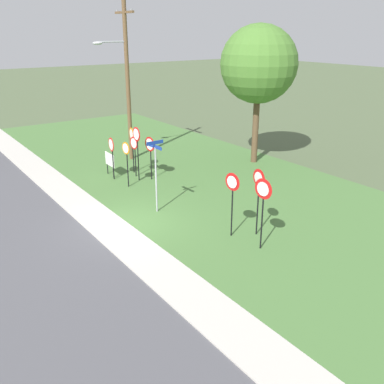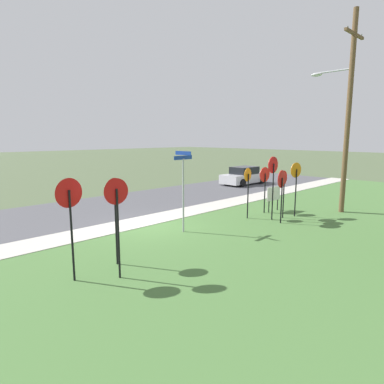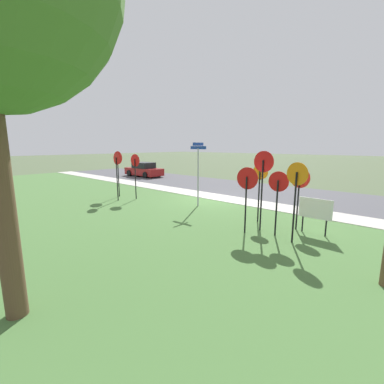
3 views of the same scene
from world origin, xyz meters
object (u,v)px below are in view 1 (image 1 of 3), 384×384
object	(u,v)px
yield_sign_far_left	(232,190)
utility_pole	(125,74)
stop_sign_near_left	(132,140)
oak_tree_left	(259,64)
stop_sign_far_left	(137,142)
stop_sign_far_right	(126,155)
stop_sign_far_center	(134,148)
yield_sign_near_left	(263,197)
yield_sign_near_right	(258,187)
stop_sign_near_right	(112,149)
notice_board	(110,161)
street_name_post	(156,171)
stop_sign_center_tall	(150,149)

from	to	relation	value
yield_sign_far_left	utility_pole	xyz separation A→B (m)	(-11.70, 1.76, 3.19)
stop_sign_near_left	oak_tree_left	xyz separation A→B (m)	(2.31, 6.91, 3.80)
stop_sign_far_left	stop_sign_far_right	size ratio (longest dim) A/B	1.23
stop_sign_far_center	yield_sign_near_left	xyz separation A→B (m)	(9.93, -0.25, 0.44)
yield_sign_near_right	stop_sign_far_center	bearing A→B (deg)	-172.54
stop_sign_near_right	yield_sign_far_left	distance (m)	8.82
stop_sign_near_left	stop_sign_near_right	size ratio (longest dim) A/B	1.12
stop_sign_far_center	notice_board	distance (m)	1.57
stop_sign_near_left	street_name_post	xyz separation A→B (m)	(5.49, -1.77, 0.04)
stop_sign_near_left	oak_tree_left	size ratio (longest dim) A/B	0.32
yield_sign_near_left	street_name_post	xyz separation A→B (m)	(-5.11, -1.28, -0.15)
stop_sign_far_left	yield_sign_near_right	world-z (taller)	stop_sign_far_left
stop_sign_far_center	yield_sign_near_left	bearing A→B (deg)	-6.28
stop_sign_far_right	street_name_post	world-z (taller)	street_name_post
yield_sign_near_left	street_name_post	size ratio (longest dim) A/B	0.85
stop_sign_far_center	oak_tree_left	world-z (taller)	oak_tree_left
stop_sign_far_left	stop_sign_center_tall	xyz separation A→B (m)	(0.27, 0.60, -0.40)
yield_sign_near_left	stop_sign_center_tall	bearing A→B (deg)	168.82
yield_sign_far_left	street_name_post	distance (m)	3.86
street_name_post	yield_sign_far_left	bearing A→B (deg)	13.80
stop_sign_near_right	street_name_post	xyz separation A→B (m)	(5.08, -0.35, 0.24)
stop_sign_near_right	utility_pole	xyz separation A→B (m)	(-2.92, 2.49, 3.46)
stop_sign_near_left	yield_sign_near_left	size ratio (longest dim) A/B	0.94
utility_pole	notice_board	size ratio (longest dim) A/B	7.59
stop_sign_near_left	yield_sign_near_left	distance (m)	10.61
notice_board	stop_sign_near_left	bearing A→B (deg)	80.86
stop_sign_far_left	yield_sign_near_left	world-z (taller)	stop_sign_far_left
yield_sign_near_right	utility_pole	xyz separation A→B (m)	(-12.17, 0.88, 3.11)
stop_sign_far_left	oak_tree_left	size ratio (longest dim) A/B	0.36
stop_sign_far_center	street_name_post	xyz separation A→B (m)	(4.82, -1.53, 0.29)
stop_sign_near_left	oak_tree_left	distance (m)	8.21
stop_sign_far_center	yield_sign_near_left	world-z (taller)	yield_sign_near_left
stop_sign_far_right	stop_sign_center_tall	xyz separation A→B (m)	(-0.32, 1.52, 0.03)
stop_sign_near_left	stop_sign_far_center	xyz separation A→B (m)	(0.67, -0.23, -0.26)
notice_board	stop_sign_center_tall	bearing A→B (deg)	40.28
utility_pole	stop_sign_far_right	bearing A→B (deg)	-28.54
stop_sign_near_right	stop_sign_far_right	distance (m)	1.50
stop_sign_near_left	stop_sign_far_right	xyz separation A→B (m)	(1.90, -1.33, -0.19)
stop_sign_far_right	stop_sign_center_tall	size ratio (longest dim) A/B	1.00
notice_board	utility_pole	bearing A→B (deg)	135.41
yield_sign_far_left	stop_sign_near_left	bearing A→B (deg)	167.43
street_name_post	stop_sign_center_tall	bearing A→B (deg)	150.76
yield_sign_near_right	stop_sign_near_left	bearing A→B (deg)	-174.11
yield_sign_near_left	oak_tree_left	xyz separation A→B (m)	(-8.29, 7.39, 3.62)
stop_sign_far_center	stop_sign_far_right	bearing A→B (deg)	-46.40
oak_tree_left	stop_sign_near_left	bearing A→B (deg)	-108.51
yield_sign_far_left	stop_sign_far_left	bearing A→B (deg)	169.64
stop_sign_near_right	utility_pole	size ratio (longest dim) A/B	0.24
stop_sign_far_right	stop_sign_near_left	bearing A→B (deg)	138.62
street_name_post	notice_board	distance (m)	5.84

